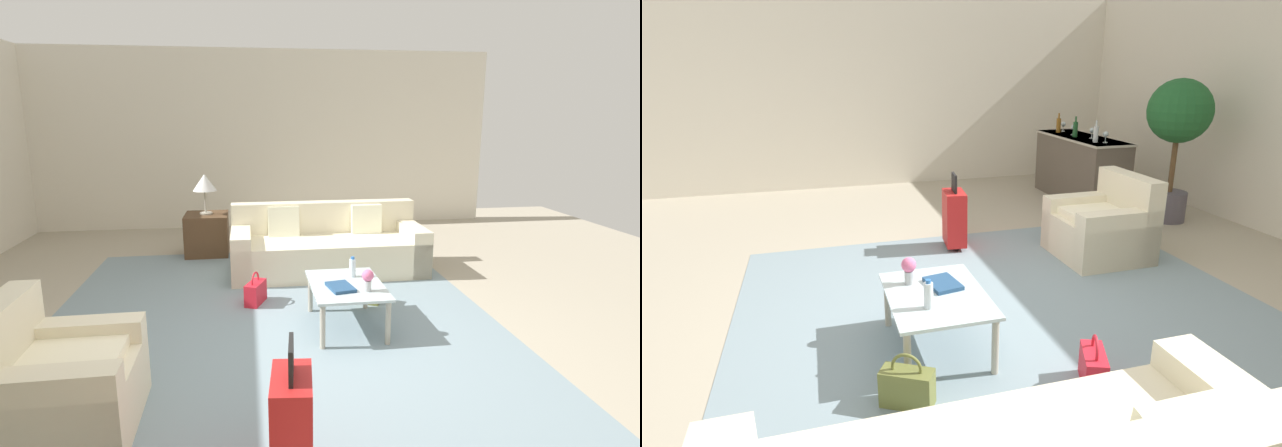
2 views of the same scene
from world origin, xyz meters
The scene contains 14 objects.
ground_plane centered at (0.00, 0.00, 0.00)m, with size 12.00×12.00×0.00m, color #A89E89.
wall_right centered at (5.06, 0.00, 1.55)m, with size 0.12×8.00×3.10m, color silver.
area_rug centered at (0.60, 0.20, 0.00)m, with size 5.20×4.40×0.01m, color gray.
couch centered at (2.20, -0.60, 0.29)m, with size 1.00×2.44×0.86m.
armchair centered at (-0.90, 1.67, 0.30)m, with size 0.93×0.89×0.88m.
coffee_table centered at (0.40, -0.50, 0.38)m, with size 0.95×0.68×0.43m.
water_bottle centered at (0.60, -0.60, 0.53)m, with size 0.06×0.06×0.20m.
coffee_table_book centered at (0.28, -0.42, 0.45)m, with size 0.30×0.21×0.03m, color navy.
flower_vase centered at (0.18, -0.65, 0.56)m, with size 0.11×0.11×0.21m.
side_table centered at (3.20, 1.00, 0.30)m, with size 0.60×0.60×0.59m, color #513823.
table_lamp centered at (3.20, 1.00, 1.03)m, with size 0.34×0.34×0.58m.
suitcase_red centered at (-1.60, 0.20, 0.36)m, with size 0.42×0.26×0.85m.
handbag_red centered at (1.13, 0.35, 0.13)m, with size 0.35×0.25×0.36m.
handbag_olive centered at (0.98, -0.83, 0.13)m, with size 0.28×0.35×0.36m.
Camera 1 is at (-3.99, 0.40, 2.01)m, focal length 28.00 mm.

